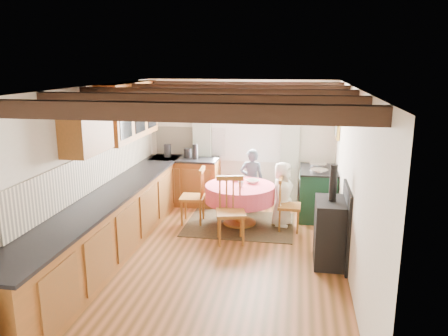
% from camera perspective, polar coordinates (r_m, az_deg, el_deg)
% --- Properties ---
extents(floor, '(3.60, 5.50, 0.00)m').
position_cam_1_polar(floor, '(6.34, -1.25, -11.87)').
color(floor, '#A15B33').
rests_on(floor, ground).
extents(ceiling, '(3.60, 5.50, 0.00)m').
position_cam_1_polar(ceiling, '(5.73, -1.37, 10.35)').
color(ceiling, white).
rests_on(ceiling, ground).
extents(wall_back, '(3.60, 0.00, 2.40)m').
position_cam_1_polar(wall_back, '(8.57, 2.20, 3.35)').
color(wall_back, silver).
rests_on(wall_back, ground).
extents(wall_front, '(3.60, 0.00, 2.40)m').
position_cam_1_polar(wall_front, '(3.43, -10.33, -13.07)').
color(wall_front, silver).
rests_on(wall_front, ground).
extents(wall_left, '(0.00, 5.50, 2.40)m').
position_cam_1_polar(wall_left, '(6.50, -17.08, -0.58)').
color(wall_left, silver).
rests_on(wall_left, ground).
extents(wall_right, '(0.00, 5.50, 2.40)m').
position_cam_1_polar(wall_right, '(5.86, 16.25, -2.04)').
color(wall_right, silver).
rests_on(wall_right, ground).
extents(beam_a, '(3.60, 0.16, 0.16)m').
position_cam_1_polar(beam_a, '(3.80, -7.19, 7.22)').
color(beam_a, black).
rests_on(beam_a, ceiling).
extents(beam_b, '(3.60, 0.16, 0.16)m').
position_cam_1_polar(beam_b, '(4.76, -3.69, 8.57)').
color(beam_b, black).
rests_on(beam_b, ceiling).
extents(beam_c, '(3.60, 0.16, 0.16)m').
position_cam_1_polar(beam_c, '(5.74, -1.37, 9.45)').
color(beam_c, black).
rests_on(beam_c, ceiling).
extents(beam_d, '(3.60, 0.16, 0.16)m').
position_cam_1_polar(beam_d, '(6.72, 0.29, 10.06)').
color(beam_d, black).
rests_on(beam_d, ceiling).
extents(beam_e, '(3.60, 0.16, 0.16)m').
position_cam_1_polar(beam_e, '(7.71, 1.53, 10.51)').
color(beam_e, black).
rests_on(beam_e, ceiling).
extents(splash_left, '(0.02, 4.50, 0.55)m').
position_cam_1_polar(splash_left, '(6.75, -15.80, 0.03)').
color(splash_left, beige).
rests_on(splash_left, wall_left).
extents(splash_back, '(1.40, 0.02, 0.55)m').
position_cam_1_polar(splash_back, '(8.74, -4.34, 3.52)').
color(splash_back, beige).
rests_on(splash_back, wall_back).
extents(base_cabinet_left, '(0.60, 5.30, 0.88)m').
position_cam_1_polar(base_cabinet_left, '(6.60, -14.27, -7.11)').
color(base_cabinet_left, brown).
rests_on(base_cabinet_left, floor).
extents(base_cabinet_back, '(1.30, 0.60, 0.88)m').
position_cam_1_polar(base_cabinet_back, '(8.65, -5.02, -1.76)').
color(base_cabinet_back, brown).
rests_on(base_cabinet_back, floor).
extents(worktop_left, '(0.64, 5.30, 0.04)m').
position_cam_1_polar(worktop_left, '(6.44, -14.35, -3.29)').
color(worktop_left, black).
rests_on(worktop_left, base_cabinet_left).
extents(worktop_back, '(1.30, 0.64, 0.04)m').
position_cam_1_polar(worktop_back, '(8.53, -5.12, 1.19)').
color(worktop_back, black).
rests_on(worktop_back, base_cabinet_back).
extents(wall_cabinet_glass, '(0.34, 1.80, 0.90)m').
position_cam_1_polar(wall_cabinet_glass, '(7.38, -12.13, 7.28)').
color(wall_cabinet_glass, brown).
rests_on(wall_cabinet_glass, wall_left).
extents(wall_cabinet_solid, '(0.34, 0.90, 0.70)m').
position_cam_1_polar(wall_cabinet_solid, '(6.03, -17.36, 5.12)').
color(wall_cabinet_solid, brown).
rests_on(wall_cabinet_solid, wall_left).
extents(window_frame, '(1.34, 0.03, 1.54)m').
position_cam_1_polar(window_frame, '(8.49, 2.89, 5.97)').
color(window_frame, white).
rests_on(window_frame, wall_back).
extents(window_pane, '(1.20, 0.01, 1.40)m').
position_cam_1_polar(window_pane, '(8.49, 2.89, 5.97)').
color(window_pane, white).
rests_on(window_pane, wall_back).
extents(curtain_left, '(0.35, 0.10, 2.10)m').
position_cam_1_polar(curtain_left, '(8.62, -2.84, 2.73)').
color(curtain_left, '#97AF91').
rests_on(curtain_left, wall_back).
extents(curtain_right, '(0.35, 0.10, 2.10)m').
position_cam_1_polar(curtain_right, '(8.43, 8.53, 2.33)').
color(curtain_right, '#97AF91').
rests_on(curtain_right, wall_back).
extents(curtain_rod, '(2.00, 0.03, 0.03)m').
position_cam_1_polar(curtain_rod, '(8.34, 2.86, 9.98)').
color(curtain_rod, black).
rests_on(curtain_rod, wall_back).
extents(wall_picture, '(0.04, 0.50, 0.60)m').
position_cam_1_polar(wall_picture, '(8.01, 14.52, 5.82)').
color(wall_picture, gold).
rests_on(wall_picture, wall_right).
extents(wall_plate, '(0.30, 0.02, 0.30)m').
position_cam_1_polar(wall_plate, '(8.40, 9.37, 6.41)').
color(wall_plate, silver).
rests_on(wall_plate, wall_back).
extents(rug, '(1.83, 1.42, 0.01)m').
position_cam_1_polar(rug, '(7.63, 2.03, -7.28)').
color(rug, black).
rests_on(rug, floor).
extents(dining_table, '(1.17, 1.17, 0.71)m').
position_cam_1_polar(dining_table, '(7.51, 2.06, -4.81)').
color(dining_table, '#E05079').
rests_on(dining_table, floor).
extents(chair_near, '(0.53, 0.55, 1.02)m').
position_cam_1_polar(chair_near, '(6.76, 0.88, -5.54)').
color(chair_near, '#9E5D1A').
rests_on(chair_near, floor).
extents(chair_left, '(0.47, 0.45, 0.98)m').
position_cam_1_polar(chair_left, '(7.59, -4.10, -3.56)').
color(chair_left, '#9E5D1A').
rests_on(chair_left, floor).
extents(chair_right, '(0.41, 0.39, 0.89)m').
position_cam_1_polar(chair_right, '(7.33, 8.46, -4.66)').
color(chair_right, '#9E5D1A').
rests_on(chair_right, floor).
extents(aga_range, '(0.63, 0.98, 0.90)m').
position_cam_1_polar(aga_range, '(8.05, 11.97, -3.12)').
color(aga_range, '#123120').
rests_on(aga_range, floor).
extents(cast_iron_stove, '(0.42, 0.70, 1.40)m').
position_cam_1_polar(cast_iron_stove, '(6.19, 13.70, -5.89)').
color(cast_iron_stove, black).
rests_on(cast_iron_stove, floor).
extents(child_far, '(0.46, 0.33, 1.19)m').
position_cam_1_polar(child_far, '(8.13, 3.59, -1.62)').
color(child_far, '#38414C').
rests_on(child_far, floor).
extents(child_right, '(0.49, 0.62, 1.11)m').
position_cam_1_polar(child_right, '(7.49, 7.55, -3.37)').
color(child_right, white).
rests_on(child_right, floor).
extents(bowl_a, '(0.32, 0.32, 0.05)m').
position_cam_1_polar(bowl_a, '(7.55, 3.72, -1.73)').
color(bowl_a, silver).
rests_on(bowl_a, dining_table).
extents(bowl_b, '(0.28, 0.28, 0.07)m').
position_cam_1_polar(bowl_b, '(7.70, 1.79, -1.35)').
color(bowl_b, silver).
rests_on(bowl_b, dining_table).
extents(cup, '(0.13, 0.13, 0.09)m').
position_cam_1_polar(cup, '(7.30, 2.20, -2.10)').
color(cup, silver).
rests_on(cup, dining_table).
extents(canister_tall, '(0.14, 0.14, 0.25)m').
position_cam_1_polar(canister_tall, '(8.63, -7.32, 2.26)').
color(canister_tall, '#262628').
rests_on(canister_tall, worktop_back).
extents(canister_wide, '(0.16, 0.16, 0.18)m').
position_cam_1_polar(canister_wide, '(8.52, -4.70, 1.94)').
color(canister_wide, '#262628').
rests_on(canister_wide, worktop_back).
extents(canister_slim, '(0.10, 0.10, 0.29)m').
position_cam_1_polar(canister_slim, '(8.38, -3.73, 2.14)').
color(canister_slim, '#262628').
rests_on(canister_slim, worktop_back).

